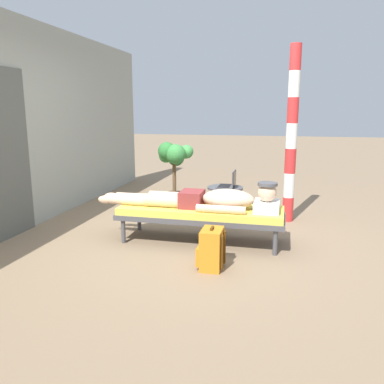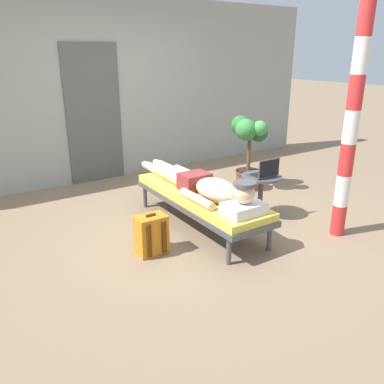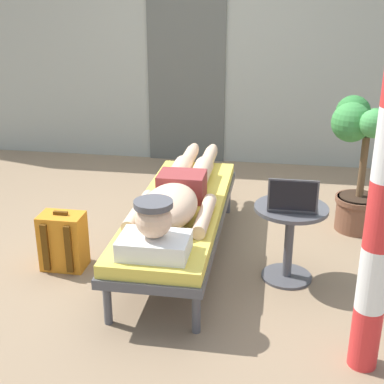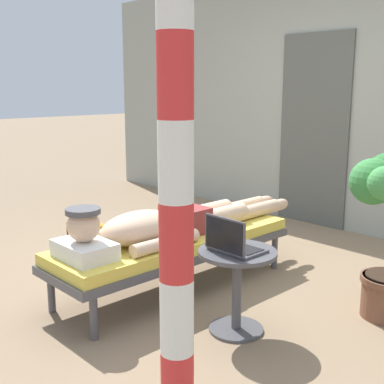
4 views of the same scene
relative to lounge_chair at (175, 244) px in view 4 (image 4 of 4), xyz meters
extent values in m
plane|color=#8C7256|center=(0.05, 0.20, -0.35)|extent=(40.00, 40.00, 0.00)
cube|color=#999E93|center=(0.00, 2.42, 1.00)|extent=(7.60, 0.20, 2.70)
cube|color=#545651|center=(-0.35, 2.31, 0.67)|extent=(0.84, 0.03, 2.04)
cylinder|color=#4C4C51|center=(-0.26, 0.88, -0.21)|extent=(0.05, 0.05, 0.28)
cylinder|color=#4C4C51|center=(0.26, 0.88, -0.21)|extent=(0.05, 0.05, 0.28)
cylinder|color=#4C4C51|center=(-0.26, -0.88, -0.21)|extent=(0.05, 0.05, 0.28)
cylinder|color=#4C4C51|center=(0.26, -0.88, -0.21)|extent=(0.05, 0.05, 0.28)
cube|color=#4C4C51|center=(0.00, 0.00, -0.04)|extent=(0.62, 1.95, 0.06)
cube|color=#E5CC4C|center=(0.00, 0.00, 0.03)|extent=(0.60, 1.91, 0.08)
cube|color=white|center=(0.00, -0.76, 0.13)|extent=(0.40, 0.28, 0.11)
sphere|color=beige|center=(0.00, -0.76, 0.29)|extent=(0.21, 0.21, 0.21)
cylinder|color=#4C4C51|center=(0.00, -0.76, 0.38)|extent=(0.22, 0.22, 0.03)
ellipsoid|color=beige|center=(0.00, -0.32, 0.19)|extent=(0.35, 0.60, 0.23)
cylinder|color=beige|center=(-0.22, -0.27, 0.12)|extent=(0.09, 0.55, 0.09)
cylinder|color=beige|center=(0.22, -0.27, 0.12)|extent=(0.09, 0.55, 0.09)
cube|color=maroon|center=(0.00, 0.11, 0.17)|extent=(0.33, 0.26, 0.19)
cylinder|color=beige|center=(-0.09, 0.45, 0.15)|extent=(0.15, 0.42, 0.15)
cylinder|color=beige|center=(-0.09, 0.88, 0.13)|extent=(0.11, 0.44, 0.11)
ellipsoid|color=beige|center=(-0.09, 1.17, 0.12)|extent=(0.09, 0.20, 0.10)
cylinder|color=beige|center=(0.09, 0.45, 0.15)|extent=(0.15, 0.42, 0.15)
cylinder|color=beige|center=(0.09, 0.88, 0.13)|extent=(0.11, 0.44, 0.11)
ellipsoid|color=beige|center=(0.09, 1.17, 0.12)|extent=(0.09, 0.20, 0.10)
cylinder|color=#4C4C51|center=(0.77, -0.17, -0.34)|extent=(0.34, 0.34, 0.02)
cylinder|color=#4C4C51|center=(0.77, -0.17, -0.09)|extent=(0.06, 0.06, 0.48)
cylinder|color=#4C4C51|center=(0.77, -0.17, 0.17)|extent=(0.48, 0.48, 0.02)
cube|color=#4C4C51|center=(0.77, -0.17, 0.19)|extent=(0.31, 0.22, 0.02)
cube|color=black|center=(0.77, -0.16, 0.20)|extent=(0.27, 0.15, 0.00)
cube|color=#4C4C51|center=(0.77, -0.29, 0.30)|extent=(0.31, 0.01, 0.21)
cube|color=black|center=(0.77, -0.30, 0.30)|extent=(0.29, 0.00, 0.19)
cube|color=orange|center=(-0.77, -0.28, -0.15)|extent=(0.30, 0.20, 0.40)
cube|color=orange|center=(-0.77, -0.16, -0.22)|extent=(0.23, 0.04, 0.18)
cube|color=#56330C|center=(-0.85, -0.39, -0.15)|extent=(0.04, 0.02, 0.34)
cube|color=#56330C|center=(-0.69, -0.39, -0.15)|extent=(0.04, 0.02, 0.34)
cube|color=#56330C|center=(-0.77, -0.28, 0.07)|extent=(0.10, 0.02, 0.02)
sphere|color=#38843D|center=(1.19, 0.64, 0.55)|extent=(0.30, 0.30, 0.30)
cylinder|color=white|center=(1.16, -1.01, 0.17)|extent=(0.15, 0.15, 0.34)
cylinder|color=red|center=(1.16, -1.01, 0.51)|extent=(0.15, 0.15, 0.34)
cylinder|color=white|center=(1.16, -1.01, 0.85)|extent=(0.15, 0.15, 0.34)
cylinder|color=red|center=(1.16, -1.01, 1.19)|extent=(0.15, 0.15, 0.34)
camera|label=1|loc=(-4.38, -0.93, 1.20)|focal=36.75mm
camera|label=2|loc=(-2.36, -3.46, 1.58)|focal=36.80mm
camera|label=3|loc=(0.66, -3.42, 1.52)|focal=50.07mm
camera|label=4|loc=(2.69, -2.36, 1.15)|focal=47.08mm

